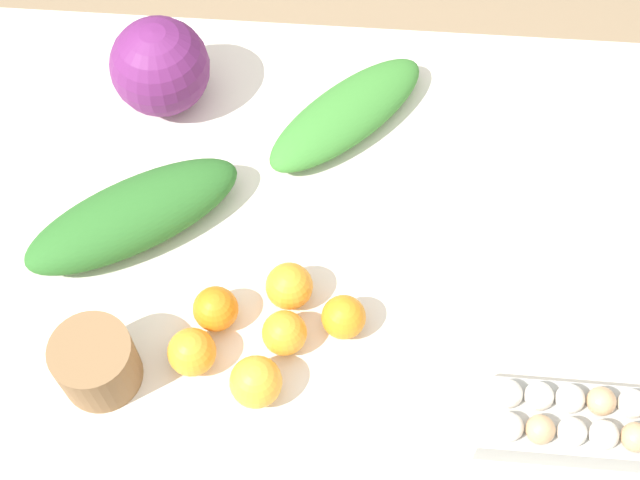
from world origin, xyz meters
name	(u,v)px	position (x,y,z in m)	size (l,w,h in m)	color
ground_plane	(320,398)	(0.00, 0.00, 0.00)	(8.00, 8.00, 0.00)	#937A5B
dining_table	(320,269)	(0.00, 0.00, 0.68)	(1.48, 1.02, 0.77)	silver
cabbage_purple	(160,67)	(0.32, -0.30, 0.86)	(0.18, 0.18, 0.18)	#6B2366
egg_carton	(566,421)	(-0.40, 0.30, 0.81)	(0.27, 0.12, 0.09)	#A8A8A3
paper_bag	(96,363)	(0.33, 0.26, 0.82)	(0.13, 0.13, 0.11)	olive
greens_bunch_chard	(347,114)	(-0.03, -0.26, 0.80)	(0.36, 0.12, 0.07)	#3D8433
greens_bunch_scallion	(134,215)	(0.32, -0.01, 0.81)	(0.39, 0.14, 0.09)	#2D6B28
orange_0	(256,382)	(0.08, 0.27, 0.81)	(0.08, 0.08, 0.08)	#F9A833
orange_1	(289,286)	(0.04, 0.10, 0.81)	(0.08, 0.08, 0.08)	orange
orange_2	(344,317)	(-0.05, 0.15, 0.80)	(0.07, 0.07, 0.07)	orange
orange_3	(216,309)	(0.16, 0.15, 0.80)	(0.07, 0.07, 0.07)	orange
orange_4	(192,352)	(0.19, 0.23, 0.81)	(0.08, 0.08, 0.08)	orange
orange_5	(284,333)	(0.04, 0.18, 0.80)	(0.07, 0.07, 0.07)	orange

